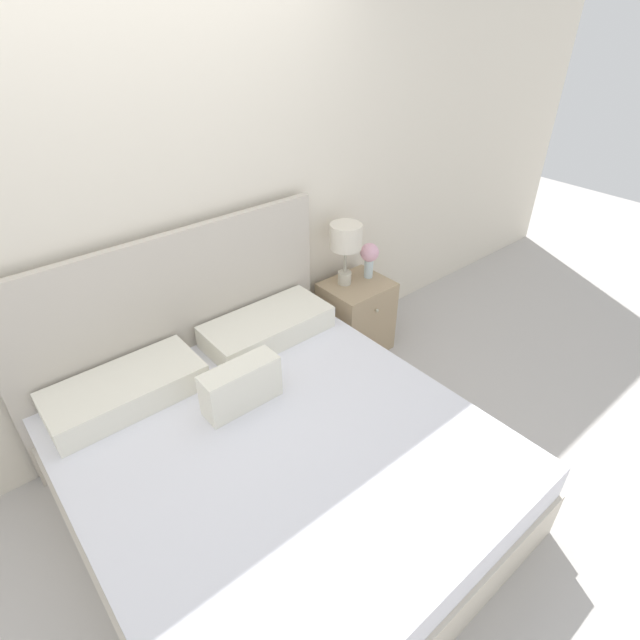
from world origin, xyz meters
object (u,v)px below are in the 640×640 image
Objects in this scene: nightstand at (356,317)px; flower_vase at (370,256)px; table_lamp at (346,240)px; bed at (272,459)px.

nightstand is 2.14× the size of flower_vase.
flower_vase is (0.19, -0.04, -0.16)m from table_lamp.
bed is at bearing -152.58° from flower_vase.
bed is at bearing -151.01° from nightstand.
bed is 7.66× the size of flower_vase.
flower_vase is (0.13, 0.02, 0.44)m from nightstand.
bed reaches higher than nightstand.
bed is 4.50× the size of table_lamp.
bed reaches higher than table_lamp.
nightstand is 1.25× the size of table_lamp.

